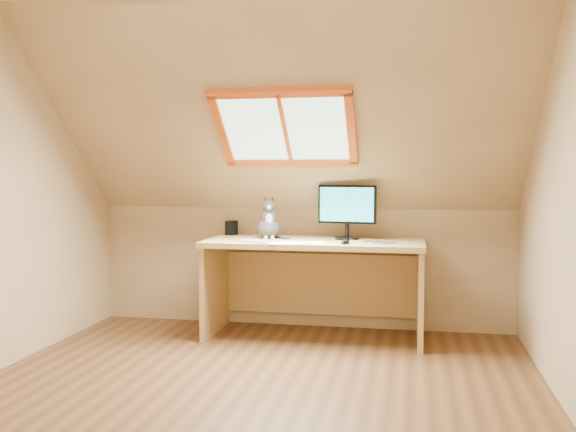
# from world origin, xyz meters

# --- Properties ---
(ground) EXTENTS (3.50, 3.50, 0.00)m
(ground) POSITION_xyz_m (0.00, 0.00, 0.00)
(ground) COLOR brown
(ground) RESTS_ON ground
(room_shell) EXTENTS (3.52, 3.52, 2.41)m
(room_shell) POSITION_xyz_m (0.00, -0.09, 1.43)
(room_shell) COLOR tan
(room_shell) RESTS_ON ground
(desk) EXTENTS (1.70, 0.74, 0.77)m
(desk) POSITION_xyz_m (0.17, 1.45, 0.54)
(desk) COLOR tan
(desk) RESTS_ON ground
(monitor) EXTENTS (0.46, 0.20, 0.43)m
(monitor) POSITION_xyz_m (0.41, 1.47, 1.02)
(monitor) COLOR black
(monitor) RESTS_ON desk
(cat) EXTENTS (0.24, 0.26, 0.34)m
(cat) POSITION_xyz_m (-0.21, 1.43, 0.90)
(cat) COLOR #45403D
(cat) RESTS_ON desk
(desk_speaker) EXTENTS (0.10, 0.10, 0.12)m
(desk_speaker) POSITION_xyz_m (-0.58, 1.63, 0.83)
(desk_speaker) COLOR black
(desk_speaker) RESTS_ON desk
(graphics_tablet) EXTENTS (0.32, 0.27, 0.01)m
(graphics_tablet) POSITION_xyz_m (-0.24, 1.16, 0.78)
(graphics_tablet) COLOR #B2B2B7
(graphics_tablet) RESTS_ON desk
(mouse) EXTENTS (0.09, 0.11, 0.03)m
(mouse) POSITION_xyz_m (0.43, 1.13, 0.79)
(mouse) COLOR black
(mouse) RESTS_ON desk
(papers) EXTENTS (0.33, 0.27, 0.00)m
(papers) POSITION_xyz_m (0.10, 1.12, 0.78)
(papers) COLOR white
(papers) RESTS_ON desk
(cables) EXTENTS (0.51, 0.26, 0.01)m
(cables) POSITION_xyz_m (0.58, 1.26, 0.78)
(cables) COLOR silver
(cables) RESTS_ON desk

